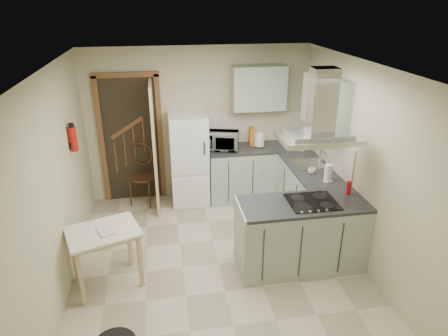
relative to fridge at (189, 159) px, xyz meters
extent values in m
plane|color=#C2B497|center=(0.20, -1.80, -0.75)|extent=(4.20, 4.20, 0.00)
plane|color=silver|center=(0.20, -1.80, 1.75)|extent=(4.20, 4.20, 0.00)
plane|color=#BDB893|center=(0.20, 0.30, 0.50)|extent=(3.60, 0.00, 3.60)
plane|color=#BDB893|center=(-1.60, -1.80, 0.50)|extent=(0.00, 4.20, 4.20)
plane|color=#BDB893|center=(2.00, -1.80, 0.50)|extent=(0.00, 4.20, 4.20)
cube|color=brown|center=(-0.90, 0.27, 0.30)|extent=(1.10, 0.12, 2.10)
cube|color=white|center=(0.00, 0.00, 0.00)|extent=(0.60, 0.60, 1.50)
cube|color=#9EB2A0|center=(0.86, 0.00, -0.30)|extent=(1.08, 0.60, 0.90)
cube|color=#9EB2A0|center=(1.70, -0.68, -0.30)|extent=(0.60, 1.95, 0.90)
cube|color=beige|center=(1.16, 0.29, 0.40)|extent=(1.68, 0.02, 0.50)
cube|color=#9EB2A0|center=(1.15, 0.12, 1.10)|extent=(0.85, 0.35, 0.70)
cube|color=#9EB2A0|center=(1.82, -0.95, 1.10)|extent=(0.35, 0.90, 0.70)
cube|color=#9EB2A0|center=(1.22, -1.98, -0.30)|extent=(1.55, 0.65, 0.90)
cube|color=black|center=(1.32, -1.98, 0.16)|extent=(0.58, 0.50, 0.01)
cube|color=silver|center=(1.32, -1.98, 0.97)|extent=(0.90, 0.55, 0.10)
cube|color=silver|center=(1.70, -0.85, 0.16)|extent=(0.45, 0.40, 0.01)
cylinder|color=#B2140F|center=(-1.54, -0.90, 0.75)|extent=(0.10, 0.10, 0.32)
cube|color=tan|center=(-1.15, -1.95, -0.38)|extent=(0.93, 0.81, 0.74)
cube|color=#462D17|center=(-0.76, 0.06, -0.29)|extent=(0.53, 0.53, 0.92)
imported|color=black|center=(0.55, 0.00, 0.29)|extent=(0.58, 0.46, 0.28)
cylinder|color=white|center=(1.16, 0.00, 0.27)|extent=(0.21, 0.21, 0.25)
cube|color=#C57617|center=(1.07, 0.14, 0.29)|extent=(0.10, 0.20, 0.28)
imported|color=silver|center=(1.79, -0.29, 0.24)|extent=(0.10, 0.10, 0.17)
cylinder|color=white|center=(1.74, -1.46, 0.28)|extent=(0.11, 0.11, 0.25)
imported|color=silver|center=(1.62, -1.18, 0.19)|extent=(0.14, 0.14, 0.08)
cylinder|color=#B80F15|center=(1.85, -1.84, 0.24)|extent=(0.08, 0.08, 0.17)
imported|color=#903043|center=(-1.19, -2.01, 0.04)|extent=(0.25, 0.28, 0.10)
camera|label=1|loc=(-0.43, -6.00, 2.44)|focal=32.00mm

